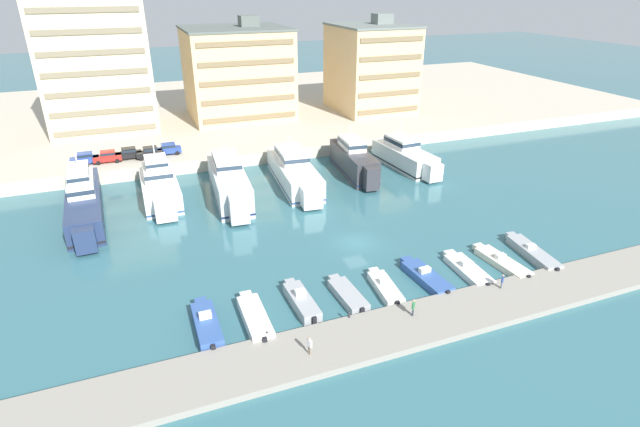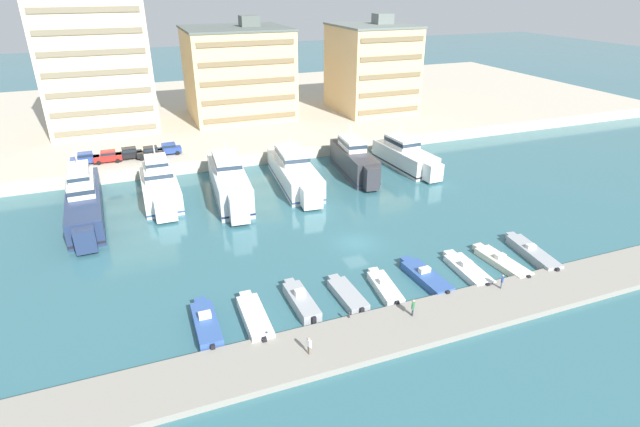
# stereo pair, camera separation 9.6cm
# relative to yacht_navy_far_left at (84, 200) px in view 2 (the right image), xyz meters

# --- Properties ---
(ground_plane) EXTENTS (400.00, 400.00, 0.00)m
(ground_plane) POSITION_rel_yacht_navy_far_left_xyz_m (29.29, -19.29, -2.21)
(ground_plane) COLOR #336670
(quay_promenade) EXTENTS (180.00, 70.00, 2.06)m
(quay_promenade) POSITION_rel_yacht_navy_far_left_xyz_m (29.29, 45.89, -1.18)
(quay_promenade) COLOR #BCB29E
(quay_promenade) RESTS_ON ground
(pier_dock) EXTENTS (120.00, 5.79, 0.60)m
(pier_dock) POSITION_rel_yacht_navy_far_left_xyz_m (29.29, -35.17, -1.91)
(pier_dock) COLOR gray
(pier_dock) RESTS_ON ground
(yacht_navy_far_left) EXTENTS (4.81, 22.03, 7.89)m
(yacht_navy_far_left) POSITION_rel_yacht_navy_far_left_xyz_m (0.00, 0.00, 0.00)
(yacht_navy_far_left) COLOR navy
(yacht_navy_far_left) RESTS_ON ground
(yacht_white_left) EXTENTS (4.75, 15.61, 7.61)m
(yacht_white_left) POSITION_rel_yacht_navy_far_left_xyz_m (9.50, 1.85, -0.14)
(yacht_white_left) COLOR white
(yacht_white_left) RESTS_ON ground
(yacht_silver_mid_left) EXTENTS (5.56, 19.57, 7.38)m
(yacht_silver_mid_left) POSITION_rel_yacht_navy_far_left_xyz_m (18.58, -0.66, 0.12)
(yacht_silver_mid_left) COLOR silver
(yacht_silver_mid_left) RESTS_ON ground
(yacht_white_center_left) EXTENTS (6.20, 20.23, 6.67)m
(yacht_white_center_left) POSITION_rel_yacht_navy_far_left_xyz_m (28.60, 0.88, -0.24)
(yacht_white_center_left) COLOR white
(yacht_white_center_left) RESTS_ON ground
(yacht_charcoal_center) EXTENTS (4.90, 16.19, 7.26)m
(yacht_charcoal_center) POSITION_rel_yacht_navy_far_left_xyz_m (38.54, 1.39, 0.06)
(yacht_charcoal_center) COLOR #333338
(yacht_charcoal_center) RESTS_ON ground
(yacht_white_center_right) EXTENTS (5.26, 16.17, 6.55)m
(yacht_white_center_right) POSITION_rel_yacht_navy_far_left_xyz_m (47.59, 1.33, -0.30)
(yacht_white_center_right) COLOR white
(yacht_white_center_right) RESTS_ON ground
(motorboat_blue_far_left) EXTENTS (1.99, 7.27, 1.64)m
(motorboat_blue_far_left) POSITION_rel_yacht_navy_far_left_xyz_m (10.50, -28.87, -1.64)
(motorboat_blue_far_left) COLOR #33569E
(motorboat_blue_far_left) RESTS_ON ground
(motorboat_white_left) EXTENTS (2.03, 7.40, 1.09)m
(motorboat_white_left) POSITION_rel_yacht_navy_far_left_xyz_m (14.64, -29.45, -1.66)
(motorboat_white_left) COLOR white
(motorboat_white_left) RESTS_ON ground
(motorboat_grey_mid_left) EXTENTS (1.88, 6.88, 1.67)m
(motorboat_grey_mid_left) POSITION_rel_yacht_navy_far_left_xyz_m (19.30, -28.60, -1.64)
(motorboat_grey_mid_left) COLOR #9EA3A8
(motorboat_grey_mid_left) RESTS_ON ground
(motorboat_grey_center_left) EXTENTS (2.13, 6.52, 0.87)m
(motorboat_grey_center_left) POSITION_rel_yacht_navy_far_left_xyz_m (23.83, -28.98, -1.79)
(motorboat_grey_center_left) COLOR #9EA3A8
(motorboat_grey_center_left) RESTS_ON ground
(motorboat_white_center) EXTENTS (2.35, 6.58, 1.21)m
(motorboat_white_center) POSITION_rel_yacht_navy_far_left_xyz_m (27.77, -29.16, -1.80)
(motorboat_white_center) COLOR white
(motorboat_white_center) RESTS_ON ground
(motorboat_blue_center_right) EXTENTS (2.50, 7.54, 1.33)m
(motorboat_blue_center_right) POSITION_rel_yacht_navy_far_left_xyz_m (32.54, -28.96, -1.78)
(motorboat_blue_center_right) COLOR #33569E
(motorboat_blue_center_right) RESTS_ON ground
(motorboat_white_mid_right) EXTENTS (2.48, 7.46, 1.21)m
(motorboat_white_mid_right) POSITION_rel_yacht_navy_far_left_xyz_m (37.39, -29.26, -1.83)
(motorboat_white_mid_right) COLOR white
(motorboat_white_mid_right) RESTS_ON ground
(motorboat_cream_right) EXTENTS (2.44, 7.92, 1.16)m
(motorboat_cream_right) POSITION_rel_yacht_navy_far_left_xyz_m (41.72, -29.34, -1.84)
(motorboat_cream_right) COLOR beige
(motorboat_cream_right) RESTS_ON ground
(motorboat_grey_far_right) EXTENTS (2.77, 8.63, 1.28)m
(motorboat_grey_far_right) POSITION_rel_yacht_navy_far_left_xyz_m (46.06, -29.05, -1.74)
(motorboat_grey_far_right) COLOR #9EA3A8
(motorboat_grey_far_right) RESTS_ON ground
(car_blue_far_left) EXTENTS (4.15, 2.02, 1.80)m
(car_blue_far_left) POSITION_rel_yacht_navy_far_left_xyz_m (-0.20, 15.24, 0.83)
(car_blue_far_left) COLOR #28428E
(car_blue_far_left) RESTS_ON quay_promenade
(car_red_left) EXTENTS (4.11, 1.94, 1.80)m
(car_red_left) POSITION_rel_yacht_navy_far_left_xyz_m (3.03, 14.94, 0.83)
(car_red_left) COLOR red
(car_red_left) RESTS_ON quay_promenade
(car_black_mid_left) EXTENTS (4.18, 2.07, 1.80)m
(car_black_mid_left) POSITION_rel_yacht_navy_far_left_xyz_m (6.09, 15.38, 0.83)
(car_black_mid_left) COLOR black
(car_black_mid_left) RESTS_ON quay_promenade
(car_black_center_left) EXTENTS (4.15, 2.02, 1.80)m
(car_black_center_left) POSITION_rel_yacht_navy_far_left_xyz_m (9.25, 14.69, 0.83)
(car_black_center_left) COLOR black
(car_black_center_left) RESTS_ON quay_promenade
(car_blue_center) EXTENTS (4.13, 1.98, 1.80)m
(car_blue_center) POSITION_rel_yacht_navy_far_left_xyz_m (12.10, 15.47, 0.83)
(car_blue_center) COLOR #28428E
(car_blue_center) RESTS_ON quay_promenade
(apartment_block_far_left) EXTENTS (18.57, 12.35, 25.30)m
(apartment_block_far_left) POSITION_rel_yacht_navy_far_left_xyz_m (2.99, 34.07, 11.57)
(apartment_block_far_left) COLOR beige
(apartment_block_far_left) RESTS_ON quay_promenade
(apartment_block_left) EXTENTS (19.89, 18.33, 19.32)m
(apartment_block_left) POSITION_rel_yacht_navy_far_left_xyz_m (28.69, 36.27, 8.56)
(apartment_block_left) COLOR #E0BC84
(apartment_block_left) RESTS_ON quay_promenade
(apartment_block_mid_left) EXTENTS (14.91, 17.46, 19.39)m
(apartment_block_mid_left) POSITION_rel_yacht_navy_far_left_xyz_m (56.05, 31.48, 8.61)
(apartment_block_mid_left) COLOR #E0BC84
(apartment_block_mid_left) RESTS_ON quay_promenade
(pedestrian_near_edge) EXTENTS (0.36, 0.59, 1.62)m
(pedestrian_near_edge) POSITION_rel_yacht_navy_far_left_xyz_m (17.51, -35.70, -0.64)
(pedestrian_near_edge) COLOR #7A6B56
(pedestrian_near_edge) RESTS_ON pier_dock
(pedestrian_mid_deck) EXTENTS (0.47, 0.51, 1.67)m
(pedestrian_mid_deck) POSITION_rel_yacht_navy_far_left_xyz_m (27.82, -34.29, -0.61)
(pedestrian_mid_deck) COLOR #282D3D
(pedestrian_mid_deck) RESTS_ON pier_dock
(pedestrian_far_side) EXTENTS (0.44, 0.45, 1.54)m
(pedestrian_far_side) POSITION_rel_yacht_navy_far_left_xyz_m (38.05, -33.64, -0.69)
(pedestrian_far_side) COLOR #4C515B
(pedestrian_far_side) RESTS_ON pier_dock
(bollard_west) EXTENTS (0.20, 0.20, 0.61)m
(bollard_west) POSITION_rel_yacht_navy_far_left_xyz_m (14.93, -32.53, -1.28)
(bollard_west) COLOR #2D2D33
(bollard_west) RESTS_ON pier_dock
(bollard_west_mid) EXTENTS (0.20, 0.20, 0.61)m
(bollard_west_mid) POSITION_rel_yacht_navy_far_left_xyz_m (22.43, -32.53, -1.28)
(bollard_west_mid) COLOR #2D2D33
(bollard_west_mid) RESTS_ON pier_dock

